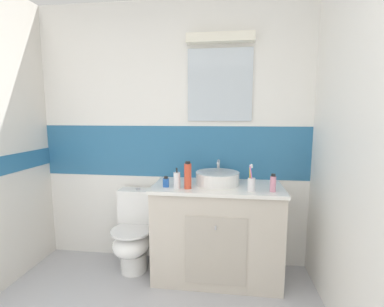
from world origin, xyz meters
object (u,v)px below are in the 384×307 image
(soap_dispenser, at_px, (177,180))
(sink_basin, at_px, (217,177))
(deodorant_spray_can, at_px, (273,183))
(shampoo_bottle_tall, at_px, (188,176))
(toothbrush_cup, at_px, (251,183))
(perfume_flask_small, at_px, (166,182))
(toilet, at_px, (134,233))

(soap_dispenser, bearing_deg, sink_basin, 29.04)
(deodorant_spray_can, xyz_separation_m, shampoo_bottle_tall, (-0.69, 0.01, 0.04))
(toothbrush_cup, distance_m, perfume_flask_small, 0.71)
(shampoo_bottle_tall, distance_m, perfume_flask_small, 0.20)
(shampoo_bottle_tall, bearing_deg, toothbrush_cup, -0.85)
(deodorant_spray_can, height_order, shampoo_bottle_tall, shampoo_bottle_tall)
(sink_basin, bearing_deg, deodorant_spray_can, -23.23)
(sink_basin, distance_m, toothbrush_cup, 0.34)
(shampoo_bottle_tall, xyz_separation_m, perfume_flask_small, (-0.19, 0.02, -0.06))
(toothbrush_cup, distance_m, shampoo_bottle_tall, 0.52)
(sink_basin, bearing_deg, perfume_flask_small, -158.63)
(toothbrush_cup, relative_size, shampoo_bottle_tall, 0.97)
(sink_basin, distance_m, perfume_flask_small, 0.46)
(soap_dispenser, bearing_deg, toothbrush_cup, -0.94)
(sink_basin, distance_m, toilet, 0.95)
(soap_dispenser, distance_m, perfume_flask_small, 0.10)
(deodorant_spray_can, bearing_deg, shampoo_bottle_tall, 179.48)
(sink_basin, bearing_deg, soap_dispenser, -150.96)
(soap_dispenser, relative_size, deodorant_spray_can, 1.20)
(toothbrush_cup, height_order, soap_dispenser, toothbrush_cup)
(toilet, distance_m, soap_dispenser, 0.73)
(toilet, relative_size, toothbrush_cup, 3.43)
(toilet, relative_size, deodorant_spray_can, 5.24)
(shampoo_bottle_tall, bearing_deg, sink_basin, 37.99)
(shampoo_bottle_tall, bearing_deg, perfume_flask_small, 174.32)
(toothbrush_cup, bearing_deg, sink_basin, 145.24)
(toilet, distance_m, perfume_flask_small, 0.66)
(toothbrush_cup, relative_size, soap_dispenser, 1.28)
(perfume_flask_small, bearing_deg, shampoo_bottle_tall, -5.68)
(toothbrush_cup, xyz_separation_m, soap_dispenser, (-0.61, 0.01, 0.01))
(toilet, height_order, soap_dispenser, soap_dispenser)
(toilet, bearing_deg, deodorant_spray_can, -7.69)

